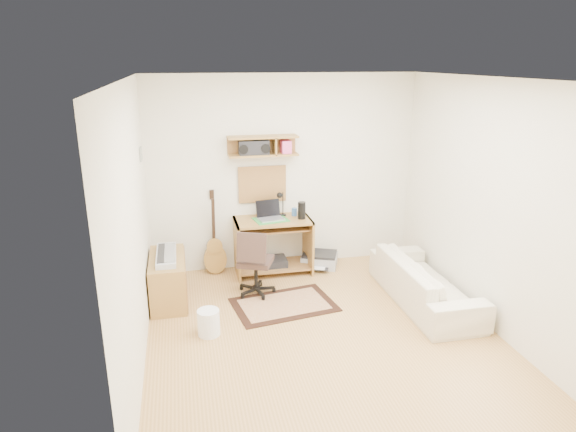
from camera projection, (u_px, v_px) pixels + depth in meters
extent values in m
cube|color=tan|center=(323.00, 336.00, 5.27)|extent=(3.60, 4.00, 0.01)
cube|color=white|center=(329.00, 78.00, 4.48)|extent=(3.60, 4.00, 0.01)
cube|color=silver|center=(284.00, 173.00, 6.74)|extent=(3.60, 0.01, 2.60)
cube|color=silver|center=(133.00, 230.00, 4.51)|extent=(0.01, 4.00, 2.60)
cube|color=silver|center=(492.00, 206.00, 5.24)|extent=(0.01, 4.00, 2.60)
cube|color=olive|center=(263.00, 146.00, 6.44)|extent=(0.90, 0.25, 0.26)
cube|color=#A38351|center=(262.00, 184.00, 6.70)|extent=(0.64, 0.03, 0.49)
cube|color=#4C8CBF|center=(141.00, 154.00, 5.78)|extent=(0.02, 0.20, 0.15)
cylinder|color=black|center=(302.00, 210.00, 6.60)|extent=(0.10, 0.10, 0.23)
cylinder|color=#3563A1|center=(294.00, 212.00, 6.75)|extent=(0.07, 0.07, 0.10)
cube|color=black|center=(254.00, 148.00, 6.42)|extent=(0.38, 0.17, 0.20)
cube|color=tan|center=(284.00, 304.00, 5.91)|extent=(1.26, 0.94, 0.02)
cube|color=olive|center=(168.00, 279.00, 5.94)|extent=(0.40, 0.90, 0.55)
cube|color=#B2B5BA|center=(166.00, 255.00, 5.85)|extent=(0.22, 0.71, 0.06)
cylinder|color=white|center=(209.00, 322.00, 5.24)|extent=(0.30, 0.30, 0.28)
cube|color=#A5A8AA|center=(319.00, 260.00, 7.01)|extent=(0.59, 0.53, 0.18)
imported|color=beige|center=(425.00, 275.00, 5.89)|extent=(0.52, 1.78, 0.70)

